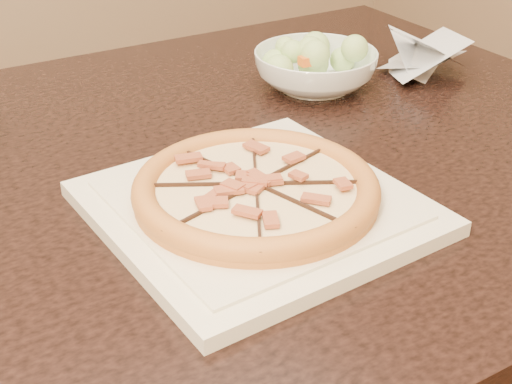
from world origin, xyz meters
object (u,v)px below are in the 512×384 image
pizza (256,189)px  salad_bowl (315,70)px  dining_table (142,237)px  plate (256,207)px

pizza → salad_bowl: 0.40m
dining_table → salad_bowl: bearing=24.9°
pizza → plate: bearing=-11.4°
dining_table → plate: bearing=-57.7°
pizza → salad_bowl: size_ratio=1.42×
dining_table → pizza: (0.10, -0.15, 0.13)m
pizza → salad_bowl: salad_bowl is taller
pizza → dining_table: bearing=122.3°
plate → pizza: bearing=168.6°
plate → salad_bowl: 0.40m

